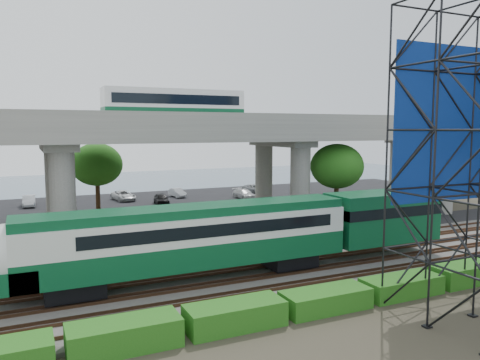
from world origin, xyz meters
name	(u,v)px	position (x,y,z in m)	size (l,w,h in m)	color
ground	(268,286)	(0.00, 0.00, 0.00)	(140.00, 140.00, 0.00)	#474233
ballast_bed	(252,275)	(0.00, 2.00, 0.10)	(90.00, 12.00, 0.20)	slate
service_road	(204,245)	(0.00, 10.50, 0.04)	(90.00, 5.00, 0.08)	black
parking_lot	(137,202)	(0.00, 34.00, 0.04)	(90.00, 18.00, 0.08)	black
harbor_water	(108,184)	(0.00, 56.00, 0.01)	(140.00, 40.00, 0.03)	#475F74
rail_tracks	(252,272)	(0.00, 2.00, 0.28)	(90.00, 9.52, 0.16)	#472D1E
commuter_train	(226,233)	(-1.72, 2.00, 2.88)	(29.30, 3.06, 4.30)	black
overpass	(180,139)	(-0.04, 16.00, 8.21)	(80.00, 12.00, 12.40)	#9E9B93
hedge_strip	(326,299)	(1.01, -4.30, 0.56)	(34.60, 1.80, 1.20)	#1A5A14
trees	(127,171)	(-4.67, 16.17, 5.57)	(40.94, 16.94, 7.69)	#382314
parked_cars	(135,198)	(-0.40, 33.44, 0.69)	(38.34, 9.52, 1.31)	white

